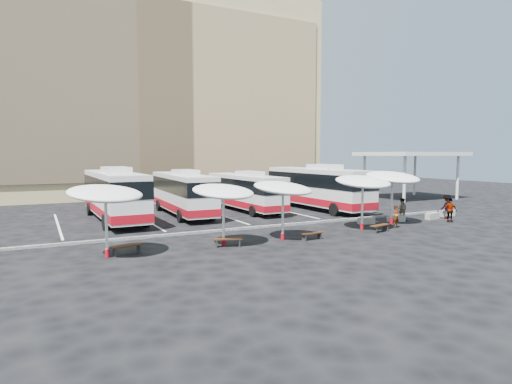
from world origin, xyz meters
name	(u,v)px	position (x,y,z in m)	size (l,w,h in m)	color
ground	(263,229)	(0.00, 0.00, 0.00)	(120.00, 120.00, 0.00)	black
sandstone_building	(148,95)	(0.00, 31.87, 12.63)	(42.00, 18.25, 29.60)	tan
service_canopy	(411,155)	(24.00, 10.00, 4.87)	(10.00, 8.00, 5.20)	silver
curb_divider	(260,227)	(0.00, 0.50, 0.07)	(34.00, 0.25, 0.15)	black
bay_lines	(218,214)	(0.00, 8.00, 0.01)	(24.15, 12.00, 0.01)	white
bus_0	(114,193)	(-8.08, 8.61, 2.06)	(3.16, 12.75, 4.03)	silver
bus_1	(182,192)	(-2.65, 9.07, 1.90)	(3.08, 11.83, 3.73)	silver
bus_2	(245,190)	(3.01, 9.04, 1.79)	(2.79, 11.11, 3.51)	silver
bus_3	(317,186)	(9.23, 7.03, 2.08)	(3.14, 12.87, 4.07)	silver
sunshade_0	(105,194)	(-10.33, -3.45, 3.07)	(4.54, 4.57, 3.61)	silver
sunshade_1	(223,192)	(-4.36, -3.61, 2.94)	(4.04, 4.07, 3.46)	silver
sunshade_2	(283,188)	(-0.70, -3.68, 3.00)	(4.40, 4.42, 3.53)	silver
sunshade_3	(363,182)	(5.66, -3.13, 3.14)	(3.86, 3.90, 3.70)	silver
sunshade_4	(392,178)	(9.16, -2.22, 3.30)	(3.93, 3.98, 3.89)	silver
wood_bench_0	(127,247)	(-9.40, -3.30, 0.37)	(1.62, 0.74, 0.48)	black
wood_bench_1	(228,240)	(-4.25, -3.93, 0.36)	(1.58, 0.84, 0.47)	black
wood_bench_2	(312,234)	(0.82, -4.42, 0.33)	(1.43, 0.47, 0.43)	black
wood_bench_3	(380,227)	(6.07, -4.34, 0.36)	(1.60, 0.74, 0.48)	black
conc_bench_0	(366,221)	(7.55, -1.44, 0.22)	(1.20, 0.40, 0.45)	gray
conc_bench_1	(396,218)	(10.22, -1.64, 0.24)	(1.26, 0.42, 0.47)	gray
conc_bench_2	(432,216)	(13.59, -1.99, 0.24)	(1.29, 0.43, 0.48)	gray
conc_bench_3	(447,213)	(15.92, -1.45, 0.25)	(1.34, 0.45, 0.50)	gray
passenger_0	(396,217)	(8.16, -3.65, 0.76)	(0.56, 0.36, 1.52)	black
passenger_1	(402,210)	(10.77, -1.65, 0.86)	(0.84, 0.65, 1.73)	black
passenger_2	(450,210)	(13.53, -3.58, 0.87)	(1.02, 0.42, 1.74)	black
passenger_3	(447,207)	(14.82, -2.27, 0.93)	(1.20, 0.69, 1.86)	black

